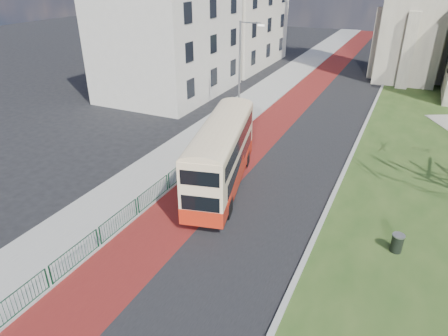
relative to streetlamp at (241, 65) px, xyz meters
The scene contains 12 objects.
ground 19.08m from the streetlamp, 76.42° to the right, with size 160.00×160.00×0.00m, color black.
road_carriageway 7.70m from the streetlamp, 18.88° to the left, with size 9.00×120.00×0.01m, color black.
bus_lane 5.91m from the streetlamp, 32.43° to the left, with size 3.40×120.00×0.01m, color #591414.
pavement_west 5.00m from the streetlamp, 108.07° to the left, with size 4.00×120.00×0.12m, color gray.
kerb_west 5.13m from the streetlamp, 56.03° to the left, with size 0.25×120.00×0.13m, color #999993.
kerb_east 12.07m from the streetlamp, 20.95° to the left, with size 0.25×80.00×0.13m, color #999993.
pedestrian_railing 14.64m from the streetlamp, 84.30° to the right, with size 0.07×24.00×1.12m.
street_block_near 10.62m from the streetlamp, 157.49° to the left, with size 10.30×14.30×13.00m.
street_block_far 22.24m from the streetlamp, 115.76° to the left, with size 10.30×16.30×11.50m.
streetlamp is the anchor object (origin of this frame).
bus 13.25m from the streetlamp, 71.66° to the right, with size 4.47×9.97×4.06m.
litter_bin 20.59m from the streetlamp, 45.58° to the right, with size 0.72×0.72×0.92m.
Camera 1 is at (8.93, -13.40, 11.91)m, focal length 32.00 mm.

